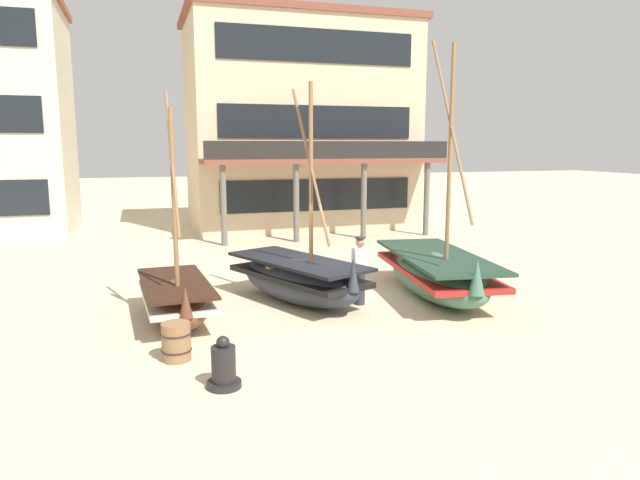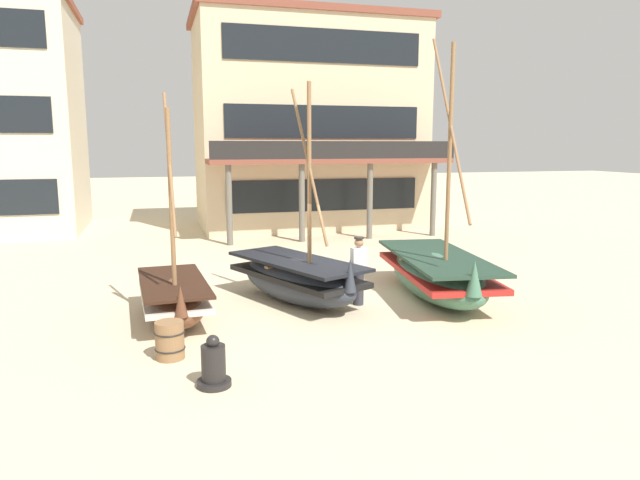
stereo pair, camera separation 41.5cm
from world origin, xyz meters
name	(u,v)px [view 2 (the right image)]	position (x,y,z in m)	size (l,w,h in m)	color
ground_plane	(331,301)	(0.00, 0.00, 0.00)	(120.00, 120.00, 0.00)	beige
fishing_boat_near_left	(174,297)	(-3.82, -0.49, 0.51)	(1.58, 3.57, 4.99)	brown
fishing_boat_centre_large	(437,274)	(2.72, -0.37, 0.62)	(2.58, 5.22, 6.53)	#427056
fishing_boat_far_right	(297,278)	(-0.82, 0.15, 0.61)	(2.98, 4.31, 5.31)	#2D333D
fisherman_by_hull	(359,271)	(0.56, -0.46, 0.83)	(0.37, 0.26, 1.68)	#33333D
capstan_winch	(214,366)	(-3.33, -4.39, 0.34)	(0.56, 0.56, 0.86)	black
wooden_barrel	(170,340)	(-3.98, -2.93, 0.35)	(0.56, 0.56, 0.70)	olive
harbor_building_main	(308,124)	(2.96, 13.54, 4.83)	(10.58, 7.99, 9.68)	beige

